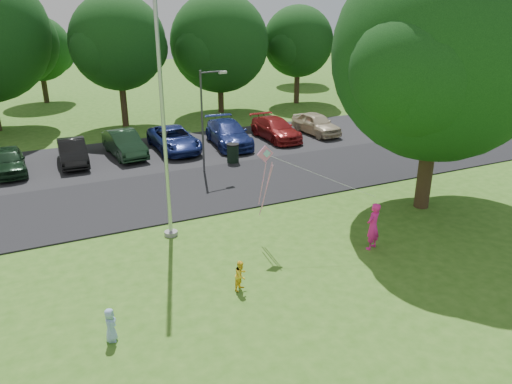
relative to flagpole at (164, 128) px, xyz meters
name	(u,v)px	position (x,y,z in m)	size (l,w,h in m)	color
ground	(320,278)	(3.50, -5.00, -4.17)	(120.00, 120.00, 0.00)	#36691B
park_road	(219,186)	(3.50, 4.00, -4.14)	(60.00, 6.00, 0.06)	black
parking_strip	(179,150)	(3.50, 10.50, -4.14)	(42.00, 7.00, 0.06)	black
flagpole	(164,128)	(0.00, 0.00, 0.00)	(0.50, 0.50, 10.00)	#B7BABF
street_lamp	(206,112)	(3.75, 6.28, -1.07)	(1.45, 0.30, 5.15)	#3F3F44
trash_can	(233,153)	(5.49, 7.10, -3.63)	(0.68, 0.68, 1.07)	black
big_tree	(440,59)	(10.41, -1.94, 2.03)	(9.07, 8.36, 10.57)	#332316
tree_row	(160,37)	(5.09, 19.23, 1.55)	(64.35, 11.94, 10.88)	#332316
horizon_trees	(160,45)	(7.56, 28.88, 0.14)	(77.46, 7.20, 7.02)	#332316
parked_cars	(191,138)	(4.23, 10.40, -3.43)	(19.87, 5.31, 1.42)	black
woman	(373,226)	(6.21, -4.05, -3.29)	(0.64, 0.42, 1.75)	#FF2197
child_yellow	(241,275)	(0.92, -4.54, -3.68)	(0.48, 0.37, 0.98)	yellow
child_blue	(111,325)	(-3.13, -5.35, -3.69)	(0.47, 0.30, 0.95)	#92B5DF
kite	(267,166)	(3.04, -1.98, -1.25)	(3.53, 2.38, 2.69)	pink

